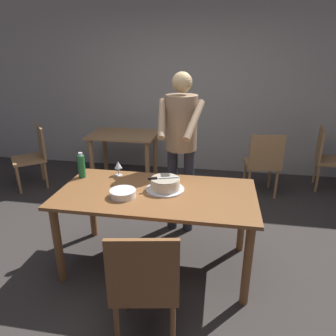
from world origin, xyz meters
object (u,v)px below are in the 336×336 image
at_px(cake_on_platter, 165,184).
at_px(chair_near_side, 145,282).
at_px(plate_stack, 123,193).
at_px(wine_glass_near, 118,165).
at_px(background_chair_1, 34,154).
at_px(water_bottle, 81,166).
at_px(background_chair_0, 328,156).
at_px(main_dining_table, 157,203).
at_px(background_table, 124,144).
at_px(background_chair_2, 263,162).
at_px(person_cutting_cake, 181,137).
at_px(cake_knife, 157,178).

xyz_separation_m(cake_on_platter, chair_near_side, (0.02, -0.87, -0.31)).
xyz_separation_m(plate_stack, chair_near_side, (0.35, -0.68, -0.29)).
xyz_separation_m(wine_glass_near, background_chair_1, (-1.70, 1.17, -0.36)).
bearing_deg(plate_stack, background_chair_1, 139.39).
bearing_deg(water_bottle, background_chair_1, 137.05).
distance_m(cake_on_platter, background_chair_0, 2.88).
bearing_deg(background_chair_0, main_dining_table, -134.21).
xyz_separation_m(plate_stack, background_table, (-0.66, 2.08, -0.20)).
bearing_deg(background_chair_2, wine_glass_near, -138.07).
bearing_deg(chair_near_side, plate_stack, 117.21).
bearing_deg(plate_stack, background_chair_2, 53.40).
relative_size(plate_stack, background_chair_2, 0.24).
height_order(cake_on_platter, background_chair_2, background_chair_2).
distance_m(background_chair_0, background_chair_2, 1.02).
relative_size(wine_glass_near, water_bottle, 0.58).
xyz_separation_m(wine_glass_near, person_cutting_cake, (0.57, 0.33, 0.22)).
relative_size(background_table, background_chair_0, 1.11).
relative_size(plate_stack, background_chair_0, 0.24).
relative_size(main_dining_table, background_chair_2, 1.91).
xyz_separation_m(plate_stack, person_cutting_cake, (0.39, 0.78, 0.30)).
xyz_separation_m(cake_knife, background_chair_1, (-2.14, 1.45, -0.37)).
distance_m(wine_glass_near, background_table, 1.72).
xyz_separation_m(cake_knife, background_table, (-0.91, 1.91, -0.29)).
bearing_deg(water_bottle, main_dining_table, -15.21).
xyz_separation_m(water_bottle, chair_near_side, (0.87, -1.03, -0.37)).
relative_size(main_dining_table, person_cutting_cake, 1.00).
height_order(cake_knife, water_bottle, water_bottle).
relative_size(chair_near_side, background_chair_0, 1.00).
xyz_separation_m(cake_on_platter, background_chair_0, (1.99, 2.06, -0.31)).
bearing_deg(wine_glass_near, background_chair_1, 145.56).
height_order(plate_stack, person_cutting_cake, person_cutting_cake).
xyz_separation_m(chair_near_side, background_chair_2, (1.03, 2.54, 0.00)).
distance_m(main_dining_table, background_chair_2, 2.06).
bearing_deg(person_cutting_cake, cake_on_platter, -95.77).
xyz_separation_m(cake_on_platter, plate_stack, (-0.33, -0.19, -0.02)).
xyz_separation_m(wine_glass_near, background_chair_0, (2.51, 1.80, -0.36)).
bearing_deg(background_chair_1, plate_stack, -40.61).
bearing_deg(cake_on_platter, background_table, 117.46).
xyz_separation_m(main_dining_table, wine_glass_near, (-0.45, 0.32, 0.21)).
relative_size(main_dining_table, background_chair_1, 1.91).
height_order(main_dining_table, cake_knife, cake_knife).
distance_m(background_table, background_chair_1, 1.32).
xyz_separation_m(chair_near_side, background_chair_0, (1.97, 2.93, 0.00)).
relative_size(background_chair_0, background_chair_1, 1.00).
bearing_deg(cake_knife, background_chair_0, 45.27).
bearing_deg(water_bottle, wine_glass_near, 17.68).
height_order(person_cutting_cake, background_chair_0, person_cutting_cake).
xyz_separation_m(background_table, background_chair_0, (2.97, 0.17, -0.09)).
relative_size(main_dining_table, cake_on_platter, 5.05).
bearing_deg(plate_stack, wine_glass_near, 112.46).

